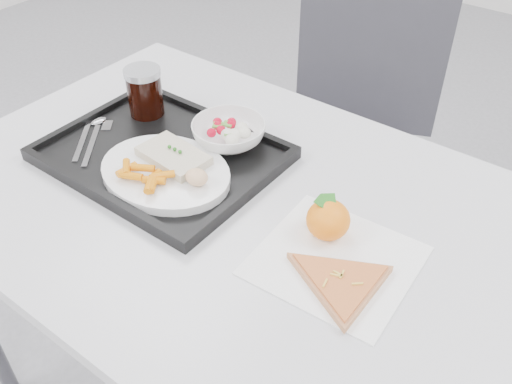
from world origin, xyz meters
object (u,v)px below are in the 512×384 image
at_px(dinner_plate, 165,173).
at_px(cola_glass, 145,91).
at_px(table, 235,224).
at_px(tray, 162,155).
at_px(tangerine, 328,220).
at_px(salad_bowl, 229,133).
at_px(pizza_slice, 341,282).
at_px(chair, 346,123).

xyz_separation_m(dinner_plate, cola_glass, (-0.20, 0.14, 0.05)).
xyz_separation_m(table, dinner_plate, (-0.14, -0.04, 0.09)).
distance_m(tray, tangerine, 0.39).
bearing_deg(salad_bowl, cola_glass, -175.14).
xyz_separation_m(table, salad_bowl, (-0.11, 0.12, 0.11)).
height_order(table, pizza_slice, pizza_slice).
bearing_deg(tray, tangerine, 1.54).
relative_size(tray, pizza_slice, 2.16).
relative_size(chair, pizza_slice, 4.47).
distance_m(table, pizza_slice, 0.29).
relative_size(dinner_plate, cola_glass, 2.50).
xyz_separation_m(table, tangerine, (0.19, 0.02, 0.10)).
height_order(salad_bowl, tangerine, tangerine).
xyz_separation_m(chair, tangerine, (0.31, -0.64, 0.25)).
relative_size(salad_bowl, tangerine, 1.64).
distance_m(salad_bowl, cola_glass, 0.22).
height_order(dinner_plate, pizza_slice, dinner_plate).
xyz_separation_m(table, tray, (-0.20, 0.01, 0.08)).
distance_m(table, chair, 0.69).
bearing_deg(salad_bowl, tray, -128.17).
distance_m(cola_glass, pizza_slice, 0.63).
distance_m(table, tray, 0.21).
bearing_deg(cola_glass, table, -16.99).
distance_m(tray, salad_bowl, 0.14).
distance_m(table, salad_bowl, 0.19).
bearing_deg(pizza_slice, tray, 170.47).
bearing_deg(chair, dinner_plate, -91.51).
bearing_deg(cola_glass, pizza_slice, -15.83).
xyz_separation_m(cola_glass, tangerine, (0.52, -0.08, -0.04)).
height_order(tangerine, pizza_slice, tangerine).
bearing_deg(tangerine, cola_glass, 171.10).
xyz_separation_m(table, cola_glass, (-0.33, 0.10, 0.14)).
bearing_deg(tray, pizza_slice, -9.53).
distance_m(dinner_plate, cola_glass, 0.25).
xyz_separation_m(dinner_plate, salad_bowl, (0.03, 0.16, 0.01)).
height_order(tray, cola_glass, cola_glass).
bearing_deg(tray, chair, 82.97).
distance_m(tray, pizza_slice, 0.48).
relative_size(chair, tray, 2.07).
bearing_deg(tangerine, table, -174.21).
relative_size(table, tray, 2.67).
distance_m(chair, pizza_slice, 0.86).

